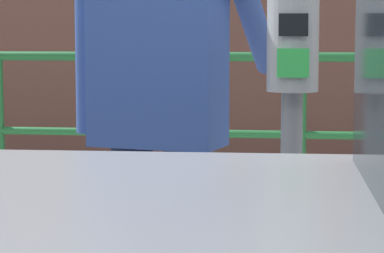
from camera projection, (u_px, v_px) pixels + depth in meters
parking_meter at (292, 96)px, 2.79m from camera, size 0.17×0.17×1.48m
pedestrian_at_meter at (159, 105)px, 3.04m from camera, size 0.73×0.57×1.75m
background_railing at (302, 104)px, 5.54m from camera, size 24.06×0.06×1.13m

